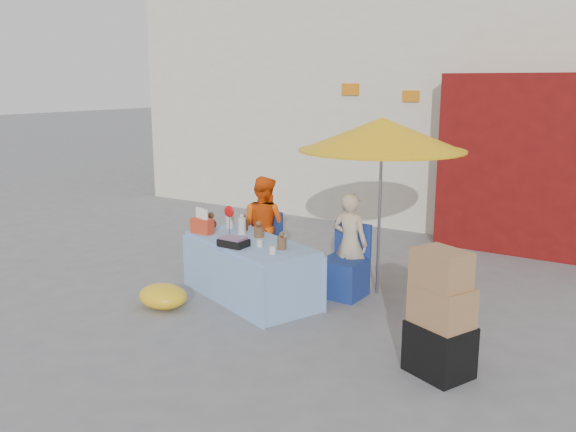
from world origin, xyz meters
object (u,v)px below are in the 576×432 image
Objects in this scene: market_table at (250,268)px; chair_right at (344,275)px; vendor_beige at (350,243)px; umbrella at (382,135)px; vendor_orange at (264,226)px; box_stack at (441,318)px; chair_left at (258,258)px.

market_table is 2.31× the size of chair_right.
umbrella is at bearing -152.55° from vendor_beige.
vendor_orange is at bearing 0.88° from vendor_beige.
market_table is 2.60m from box_stack.
box_stack is (2.87, -1.44, -0.14)m from vendor_orange.
umbrella reaches higher than market_table.
chair_right is at bearing 90.99° from vendor_beige.
chair_left is at bearing -169.61° from umbrella.
market_table is at bearing 42.24° from vendor_beige.
vendor_beige is (1.25, 0.00, -0.05)m from vendor_orange.
chair_left is at bearing 7.01° from vendor_beige.
vendor_orange is 1.17× the size of box_stack.
box_stack is (1.62, -1.44, -0.09)m from vendor_beige.
chair_left is 0.76× the size of box_stack.
vendor_beige is at bearing 138.25° from box_stack.
market_table is 0.75m from chair_left.
market_table is at bearing 165.31° from box_stack.
vendor_orange is 1.99m from umbrella.
chair_left is at bearing 90.99° from vendor_orange.
box_stack is at bearing -50.42° from umbrella.
vendor_orange reaches higher than vendor_beige.
chair_left is 0.65× the size of vendor_orange.
vendor_orange is at bearing 90.99° from chair_left.
box_stack is at bearing 6.28° from market_table.
chair_right is 1.32m from vendor_orange.
umbrella is (1.19, 0.94, 1.54)m from market_table.
umbrella is (0.30, 0.28, 1.64)m from chair_right.
umbrella is (1.55, 0.28, 1.64)m from chair_left.
market_table is at bearing -142.99° from chair_right.
market_table is 0.91m from vendor_orange.
market_table reaches higher than chair_right.
box_stack reaches higher than chair_right.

